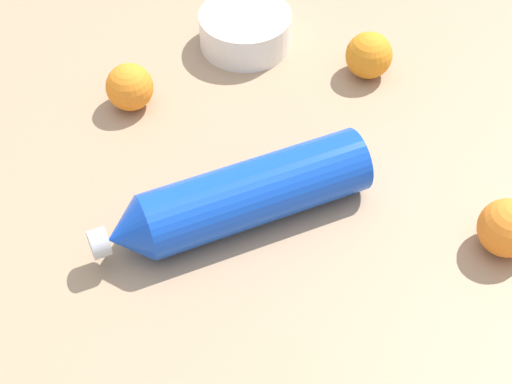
% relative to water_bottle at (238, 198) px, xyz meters
% --- Properties ---
extents(ground_plane, '(2.40, 2.40, 0.00)m').
position_rel_water_bottle_xyz_m(ground_plane, '(0.02, 0.05, -0.04)').
color(ground_plane, '#9E7F60').
extents(water_bottle, '(0.20, 0.30, 0.07)m').
position_rel_water_bottle_xyz_m(water_bottle, '(0.00, 0.00, 0.00)').
color(water_bottle, blue).
rests_on(water_bottle, ground_plane).
extents(orange_0, '(0.06, 0.06, 0.06)m').
position_rel_water_bottle_xyz_m(orange_0, '(-0.18, -0.15, -0.01)').
color(orange_0, orange).
rests_on(orange_0, ground_plane).
extents(orange_1, '(0.06, 0.06, 0.06)m').
position_rel_water_bottle_xyz_m(orange_1, '(0.03, 0.29, -0.00)').
color(orange_1, orange).
rests_on(orange_1, ground_plane).
extents(orange_3, '(0.06, 0.06, 0.06)m').
position_rel_water_bottle_xyz_m(orange_3, '(-0.26, 0.16, -0.01)').
color(orange_3, orange).
rests_on(orange_3, ground_plane).
extents(ceramic_bowl, '(0.13, 0.13, 0.05)m').
position_rel_water_bottle_xyz_m(ceramic_bowl, '(-0.31, -0.01, -0.01)').
color(ceramic_bowl, white).
rests_on(ceramic_bowl, ground_plane).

